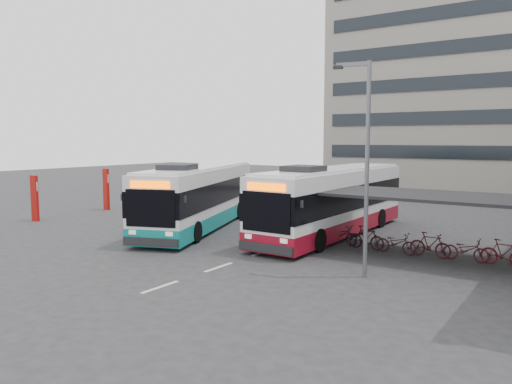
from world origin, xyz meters
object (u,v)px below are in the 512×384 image
Objects in this scene: bus_main at (333,202)px; pedestrian at (171,203)px; bus_teal at (199,197)px; lamp_post at (364,156)px.

pedestrian is at bearing -177.23° from bus_main.
bus_teal is 6.68× the size of pedestrian.
pedestrian is 0.25× the size of lamp_post.
pedestrian is at bearing 146.69° from lamp_post.
pedestrian is 16.12m from lamp_post.
bus_teal is 12.01m from lamp_post.
lamp_post reaches higher than bus_teal.
lamp_post is at bearing -76.17° from pedestrian.
pedestrian is at bearing 135.07° from bus_teal.
bus_main is 6.66× the size of pedestrian.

